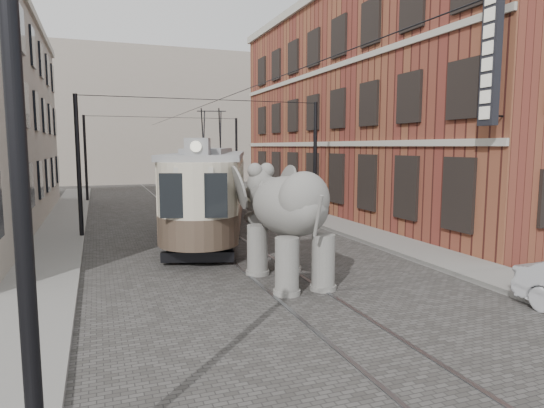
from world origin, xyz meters
name	(u,v)px	position (x,y,z in m)	size (l,w,h in m)	color
ground	(252,259)	(0.00, 0.00, 0.00)	(120.00, 120.00, 0.00)	#454340
tram_rails	(252,259)	(0.00, 0.00, 0.01)	(1.54, 80.00, 0.02)	slate
sidewalk_right	(399,245)	(6.00, 0.00, 0.07)	(2.00, 60.00, 0.15)	slate
sidewalk_left	(44,275)	(-6.50, 0.00, 0.07)	(2.00, 60.00, 0.15)	slate
brick_building	(383,110)	(11.00, 9.00, 6.00)	(8.00, 26.00, 12.00)	maroon
distant_block	(142,118)	(0.00, 40.00, 7.00)	(28.00, 10.00, 14.00)	gray
catenary	(212,167)	(-0.20, 5.00, 3.00)	(11.00, 30.20, 6.00)	black
tram	(212,170)	(0.13, 6.37, 2.76)	(2.87, 13.91, 5.52)	#C0B59C
elephant	(289,224)	(0.16, -2.90, 1.69)	(3.04, 5.52, 3.38)	slate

